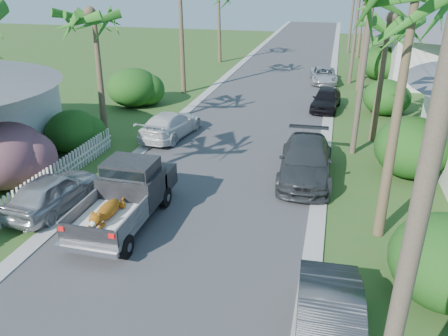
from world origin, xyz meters
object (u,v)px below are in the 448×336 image
(palm_l_b, at_px, (92,13))
(utility_pole_c, at_px, (356,22))
(utility_pole_a, at_px, (413,244))
(parked_car_lf, at_px, (171,125))
(parked_car_rd, at_px, (324,75))
(parked_car_rn, at_px, (329,329))
(utility_pole_b, at_px, (365,55))
(pickup_truck, at_px, (129,192))
(parked_car_ln, at_px, (53,192))
(parked_car_rm, at_px, (306,161))
(parked_car_rf, at_px, (326,99))
(palm_r_b, at_px, (390,19))
(utility_pole_d, at_px, (353,8))

(palm_l_b, distance_m, utility_pole_c, 20.30)
(utility_pole_a, xyz_separation_m, utility_pole_c, (0.00, 30.00, 0.00))
(parked_car_lf, relative_size, palm_l_b, 0.61)
(parked_car_rd, distance_m, utility_pole_a, 29.93)
(parked_car_rn, relative_size, utility_pole_a, 0.46)
(parked_car_lf, relative_size, utility_pole_b, 0.50)
(parked_car_lf, bearing_deg, pickup_truck, 108.57)
(parked_car_rn, height_order, utility_pole_b, utility_pole_b)
(pickup_truck, distance_m, parked_car_ln, 2.99)
(parked_car_rm, distance_m, parked_car_rf, 10.48)
(parked_car_rd, xyz_separation_m, parked_car_lf, (-7.20, -14.58, 0.07))
(pickup_truck, relative_size, parked_car_lf, 1.13)
(parked_car_ln, bearing_deg, palm_l_b, -71.24)
(parked_car_ln, height_order, parked_car_lf, parked_car_ln)
(parked_car_ln, height_order, palm_r_b, palm_r_b)
(pickup_truck, height_order, parked_car_ln, pickup_truck)
(parked_car_rf, relative_size, parked_car_rd, 0.93)
(parked_car_rn, height_order, parked_car_lf, parked_car_rn)
(parked_car_rm, bearing_deg, utility_pole_a, -82.38)
(parked_car_lf, bearing_deg, parked_car_rn, 131.48)
(palm_r_b, bearing_deg, parked_car_rm, -119.13)
(parked_car_rn, xyz_separation_m, palm_l_b, (-11.63, 11.61, 5.46))
(parked_car_rd, height_order, utility_pole_d, utility_pole_d)
(parked_car_rm, xyz_separation_m, parked_car_lf, (-7.20, 3.39, -0.10))
(parked_car_rd, relative_size, parked_car_lf, 0.93)
(parked_car_rm, relative_size, utility_pole_d, 0.58)
(palm_l_b, height_order, utility_pole_b, utility_pole_b)
(palm_l_b, bearing_deg, utility_pole_c, 52.22)
(parked_car_rd, relative_size, palm_l_b, 0.57)
(parked_car_rm, xyz_separation_m, parked_car_rf, (0.45, 10.47, -0.09))
(utility_pole_d, bearing_deg, utility_pole_b, -90.00)
(parked_car_ln, distance_m, utility_pole_b, 13.99)
(parked_car_rm, height_order, palm_l_b, palm_l_b)
(parked_car_lf, height_order, utility_pole_c, utility_pole_c)
(utility_pole_d, bearing_deg, palm_l_b, -111.80)
(utility_pole_a, bearing_deg, palm_r_b, 86.63)
(parked_car_lf, xyz_separation_m, palm_l_b, (-3.20, -1.01, 5.49))
(parked_car_rm, relative_size, utility_pole_c, 0.58)
(utility_pole_c, distance_m, utility_pole_d, 15.00)
(palm_l_b, bearing_deg, parked_car_ln, -76.05)
(palm_r_b, xyz_separation_m, utility_pole_a, (-1.00, -17.00, -1.35))
(parked_car_rm, distance_m, utility_pole_d, 33.66)
(parked_car_rn, xyz_separation_m, parked_car_rf, (-0.78, 19.69, -0.02))
(pickup_truck, bearing_deg, utility_pole_d, 78.70)
(parked_car_ln, bearing_deg, parked_car_rn, 160.90)
(utility_pole_c, bearing_deg, utility_pole_d, 90.00)
(parked_car_ln, relative_size, utility_pole_a, 0.44)
(parked_car_rf, relative_size, palm_l_b, 0.53)
(parked_car_rn, distance_m, parked_car_rd, 27.22)
(pickup_truck, relative_size, utility_pole_b, 0.57)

